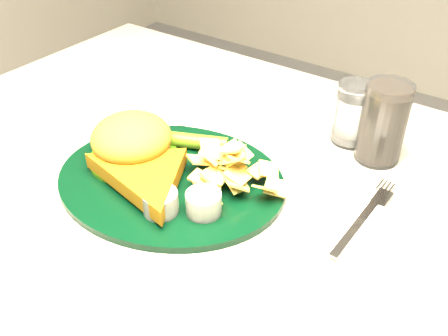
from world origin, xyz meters
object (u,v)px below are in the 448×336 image
(water_glass, at_px, (354,114))
(dinner_plate, at_px, (169,162))
(fork_napkin, at_px, (357,225))
(cola_glass, at_px, (383,123))
(table, at_px, (227,327))

(water_glass, bearing_deg, dinner_plate, -122.62)
(dinner_plate, xyz_separation_m, fork_napkin, (0.27, 0.07, -0.03))
(dinner_plate, relative_size, cola_glass, 2.65)
(water_glass, xyz_separation_m, cola_glass, (0.06, -0.02, 0.01))
(fork_napkin, bearing_deg, cola_glass, 104.92)
(table, relative_size, cola_glass, 9.08)
(table, bearing_deg, water_glass, 61.51)
(dinner_plate, bearing_deg, water_glass, 43.61)
(dinner_plate, bearing_deg, fork_napkin, 0.41)
(cola_glass, relative_size, fork_napkin, 0.78)
(table, xyz_separation_m, water_glass, (0.11, 0.20, 0.43))
(water_glass, distance_m, fork_napkin, 0.23)
(water_glass, distance_m, cola_glass, 0.06)
(table, height_order, cola_glass, cola_glass)
(cola_glass, xyz_separation_m, fork_napkin, (0.04, -0.18, -0.06))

